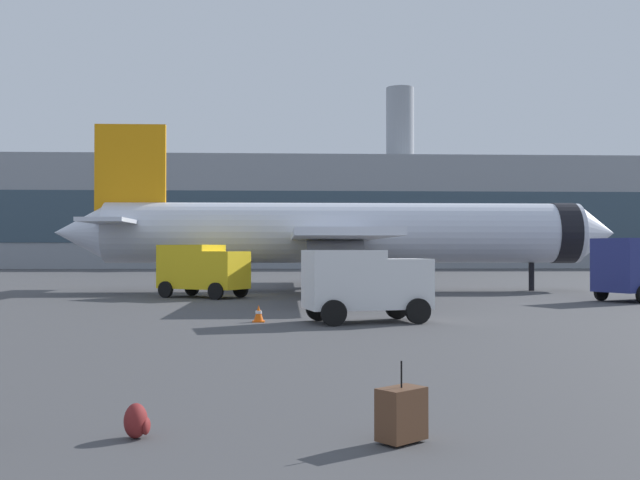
# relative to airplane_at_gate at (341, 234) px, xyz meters

# --- Properties ---
(airplane_at_gate) EXTENTS (35.61, 32.01, 10.50)m
(airplane_at_gate) POSITION_rel_airplane_at_gate_xyz_m (0.00, 0.00, 0.00)
(airplane_at_gate) COLOR silver
(airplane_at_gate) RESTS_ON ground
(service_truck) EXTENTS (5.25, 4.36, 2.90)m
(service_truck) POSITION_rel_airplane_at_gate_xyz_m (-8.10, -6.09, -2.05)
(service_truck) COLOR yellow
(service_truck) RESTS_ON ground
(cargo_van) EXTENTS (4.72, 3.10, 2.60)m
(cargo_van) POSITION_rel_airplane_at_gate_xyz_m (-0.68, -20.76, -2.21)
(cargo_van) COLOR white
(cargo_van) RESTS_ON ground
(safety_cone_near) EXTENTS (0.44, 0.44, 0.68)m
(safety_cone_near) POSITION_rel_airplane_at_gate_xyz_m (-10.94, 0.29, -3.32)
(safety_cone_near) COLOR #F2590C
(safety_cone_near) RESTS_ON ground
(safety_cone_mid) EXTENTS (0.44, 0.44, 0.69)m
(safety_cone_mid) POSITION_rel_airplane_at_gate_xyz_m (2.71, 5.13, -3.31)
(safety_cone_mid) COLOR #F2590C
(safety_cone_mid) RESTS_ON ground
(safety_cone_far) EXTENTS (0.44, 0.44, 0.61)m
(safety_cone_far) POSITION_rel_airplane_at_gate_xyz_m (-4.51, -20.45, -3.36)
(safety_cone_far) COLOR #F2590C
(safety_cone_far) RESTS_ON ground
(rolling_suitcase) EXTENTS (0.75, 0.72, 1.10)m
(rolling_suitcase) POSITION_rel_airplane_at_gate_xyz_m (-1.99, -37.70, -3.27)
(rolling_suitcase) COLOR brown
(rolling_suitcase) RESTS_ON ground
(traveller_backpack) EXTENTS (0.36, 0.40, 0.48)m
(traveller_backpack) POSITION_rel_airplane_at_gate_xyz_m (-5.59, -37.28, -3.42)
(traveller_backpack) COLOR maroon
(traveller_backpack) RESTS_ON ground
(terminal_building) EXTENTS (108.47, 23.40, 28.34)m
(terminal_building) POSITION_rel_airplane_at_gate_xyz_m (7.41, 70.72, 4.59)
(terminal_building) COLOR gray
(terminal_building) RESTS_ON ground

